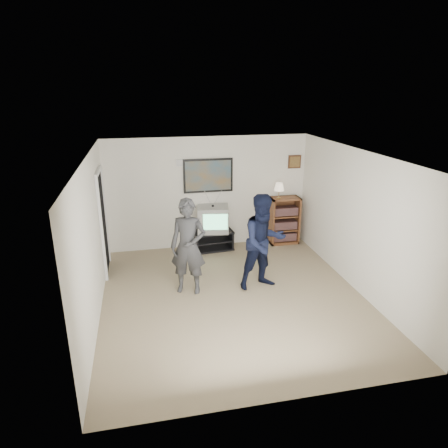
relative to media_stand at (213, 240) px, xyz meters
name	(u,v)px	position (x,y,z in m)	size (l,w,h in m)	color
room_shell	(229,224)	(-0.04, -1.88, 1.03)	(4.51, 5.00, 2.51)	#7D634F
media_stand	(213,240)	(0.00, 0.00, 0.00)	(0.92, 0.57, 0.44)	black
crt_television	(213,219)	(0.01, 0.00, 0.51)	(0.67, 0.57, 0.57)	#9B9B96
bookshelf	(284,220)	(1.70, 0.05, 0.33)	(0.67, 0.38, 1.10)	brown
table_lamp	(279,191)	(1.53, 0.01, 1.06)	(0.23, 0.23, 0.36)	beige
person_tall	(188,247)	(-0.77, -1.83, 0.64)	(0.63, 0.41, 1.73)	#303133
person_short	(264,242)	(0.57, -1.94, 0.66)	(0.86, 0.67, 1.76)	black
controller_left	(183,224)	(-0.82, -1.67, 1.02)	(0.04, 0.13, 0.04)	white
controller_right	(263,225)	(0.63, -1.71, 0.89)	(0.04, 0.13, 0.04)	white
poster	(208,176)	(-0.04, 0.25, 1.43)	(1.10, 0.03, 0.75)	black
air_vent	(183,163)	(-0.59, 0.25, 1.73)	(0.28, 0.02, 0.14)	white
small_picture	(295,162)	(1.96, 0.25, 1.66)	(0.30, 0.03, 0.30)	#462C16
doorway	(103,223)	(-2.28, -0.63, 0.78)	(0.03, 0.85, 2.00)	black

